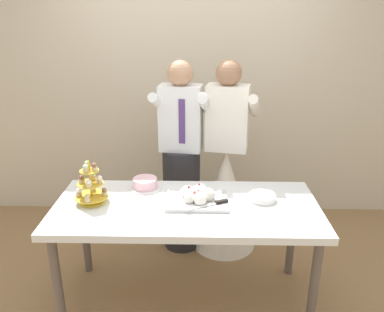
{
  "coord_description": "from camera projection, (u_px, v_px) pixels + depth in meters",
  "views": [
    {
      "loc": [
        0.09,
        -2.37,
        2.01
      ],
      "look_at": [
        0.04,
        0.15,
        1.07
      ],
      "focal_mm": 36.57,
      "sensor_mm": 36.0,
      "label": 1
    }
  ],
  "objects": [
    {
      "name": "ground_plane",
      "position": [
        187.0,
        298.0,
        2.92
      ],
      "size": [
        8.0,
        8.0,
        0.0
      ],
      "primitive_type": "plane",
      "color": "olive"
    },
    {
      "name": "rear_wall",
      "position": [
        191.0,
        72.0,
        3.8
      ],
      "size": [
        5.2,
        0.1,
        2.9
      ],
      "primitive_type": "cube",
      "color": "beige",
      "rests_on": "ground_plane"
    },
    {
      "name": "cupcake_stand",
      "position": [
        91.0,
        187.0,
        2.65
      ],
      "size": [
        0.23,
        0.23,
        0.31
      ],
      "color": "gold",
      "rests_on": "dessert_table"
    },
    {
      "name": "round_cake",
      "position": [
        145.0,
        184.0,
        2.89
      ],
      "size": [
        0.24,
        0.24,
        0.08
      ],
      "color": "white",
      "rests_on": "dessert_table"
    },
    {
      "name": "main_cake_tray",
      "position": [
        198.0,
        197.0,
        2.68
      ],
      "size": [
        0.42,
        0.33,
        0.12
      ],
      "color": "silver",
      "rests_on": "dessert_table"
    },
    {
      "name": "dessert_table",
      "position": [
        186.0,
        215.0,
        2.68
      ],
      "size": [
        1.8,
        0.8,
        0.78
      ],
      "color": "silver",
      "rests_on": "ground_plane"
    },
    {
      "name": "person_groom",
      "position": [
        181.0,
        168.0,
        3.34
      ],
      "size": [
        0.52,
        0.54,
        1.66
      ],
      "color": "#232328",
      "rests_on": "ground_plane"
    },
    {
      "name": "plate_stack",
      "position": [
        262.0,
        197.0,
        2.71
      ],
      "size": [
        0.19,
        0.19,
        0.04
      ],
      "color": "white",
      "rests_on": "dessert_table"
    },
    {
      "name": "person_bride",
      "position": [
        225.0,
        186.0,
        3.4
      ],
      "size": [
        0.57,
        0.56,
        1.66
      ],
      "color": "white",
      "rests_on": "ground_plane"
    }
  ]
}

